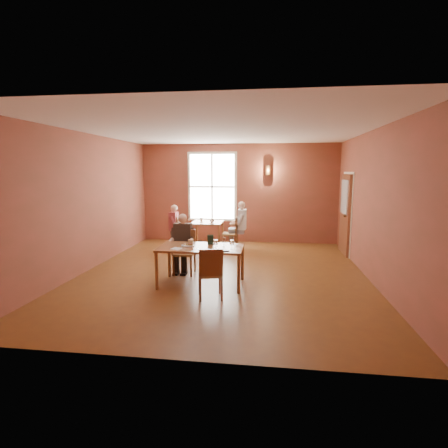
# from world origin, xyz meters

# --- Properties ---
(ground) EXTENTS (6.00, 7.00, 0.01)m
(ground) POSITION_xyz_m (0.00, 0.00, 0.00)
(ground) COLOR brown
(ground) RESTS_ON ground
(wall_back) EXTENTS (6.00, 0.04, 3.00)m
(wall_back) POSITION_xyz_m (0.00, 3.50, 1.50)
(wall_back) COLOR brown
(wall_back) RESTS_ON ground
(wall_front) EXTENTS (6.00, 0.04, 3.00)m
(wall_front) POSITION_xyz_m (0.00, -3.50, 1.50)
(wall_front) COLOR brown
(wall_front) RESTS_ON ground
(wall_left) EXTENTS (0.04, 7.00, 3.00)m
(wall_left) POSITION_xyz_m (-3.00, 0.00, 1.50)
(wall_left) COLOR brown
(wall_left) RESTS_ON ground
(wall_right) EXTENTS (0.04, 7.00, 3.00)m
(wall_right) POSITION_xyz_m (3.00, 0.00, 1.50)
(wall_right) COLOR brown
(wall_right) RESTS_ON ground
(ceiling) EXTENTS (6.00, 7.00, 0.04)m
(ceiling) POSITION_xyz_m (0.00, 0.00, 3.00)
(ceiling) COLOR white
(ceiling) RESTS_ON wall_back
(window) EXTENTS (1.36, 0.10, 1.96)m
(window) POSITION_xyz_m (-0.80, 3.45, 1.70)
(window) COLOR white
(window) RESTS_ON wall_back
(door) EXTENTS (0.12, 1.04, 2.10)m
(door) POSITION_xyz_m (2.94, 2.30, 1.05)
(door) COLOR maroon
(door) RESTS_ON ground
(wall_sconce) EXTENTS (0.16, 0.16, 0.28)m
(wall_sconce) POSITION_xyz_m (0.90, 3.40, 2.20)
(wall_sconce) COLOR brown
(wall_sconce) RESTS_ON wall_back
(main_table) EXTENTS (1.60, 0.90, 0.75)m
(main_table) POSITION_xyz_m (-0.31, -0.77, 0.37)
(main_table) COLOR brown
(main_table) RESTS_ON ground
(chair_diner_main) EXTENTS (0.41, 0.41, 0.94)m
(chair_diner_main) POSITION_xyz_m (-0.81, -0.12, 0.47)
(chair_diner_main) COLOR brown
(chair_diner_main) RESTS_ON ground
(diner_main) EXTENTS (0.49, 0.49, 1.23)m
(diner_main) POSITION_xyz_m (-0.81, -0.15, 0.61)
(diner_main) COLOR #433126
(diner_main) RESTS_ON ground
(chair_empty) EXTENTS (0.49, 0.49, 0.90)m
(chair_empty) POSITION_xyz_m (-0.02, -1.45, 0.45)
(chair_empty) COLOR #523419
(chair_empty) RESTS_ON ground
(plate_food) EXTENTS (0.30, 0.30, 0.03)m
(plate_food) POSITION_xyz_m (-0.58, -0.73, 0.77)
(plate_food) COLOR white
(plate_food) RESTS_ON main_table
(sandwich) EXTENTS (0.09, 0.09, 0.11)m
(sandwich) POSITION_xyz_m (-0.52, -0.73, 0.80)
(sandwich) COLOR #BC834D
(sandwich) RESTS_ON main_table
(goblet_a) EXTENTS (0.09, 0.09, 0.19)m
(goblet_a) POSITION_xyz_m (0.11, -0.63, 0.84)
(goblet_a) COLOR white
(goblet_a) RESTS_ON main_table
(goblet_b) EXTENTS (0.09, 0.09, 0.18)m
(goblet_b) POSITION_xyz_m (0.29, -0.88, 0.84)
(goblet_b) COLOR white
(goblet_b) RESTS_ON main_table
(goblet_c) EXTENTS (0.09, 0.09, 0.19)m
(goblet_c) POSITION_xyz_m (-0.00, -0.92, 0.84)
(goblet_c) COLOR white
(goblet_c) RESTS_ON main_table
(menu_stand) EXTENTS (0.12, 0.06, 0.20)m
(menu_stand) POSITION_xyz_m (-0.17, -0.53, 0.85)
(menu_stand) COLOR #192E20
(menu_stand) RESTS_ON main_table
(knife) EXTENTS (0.20, 0.03, 0.00)m
(knife) POSITION_xyz_m (-0.35, -1.01, 0.75)
(knife) COLOR silver
(knife) RESTS_ON main_table
(napkin) EXTENTS (0.22, 0.22, 0.01)m
(napkin) POSITION_xyz_m (-0.74, -1.00, 0.75)
(napkin) COLOR white
(napkin) RESTS_ON main_table
(sunglasses) EXTENTS (0.14, 0.09, 0.02)m
(sunglasses) POSITION_xyz_m (0.21, -1.10, 0.76)
(sunglasses) COLOR black
(sunglasses) RESTS_ON main_table
(second_table) EXTENTS (0.86, 0.86, 0.76)m
(second_table) POSITION_xyz_m (-0.77, 2.43, 0.38)
(second_table) COLOR brown
(second_table) RESTS_ON ground
(chair_diner_white) EXTENTS (0.40, 0.40, 0.91)m
(chair_diner_white) POSITION_xyz_m (-0.12, 2.43, 0.45)
(chair_diner_white) COLOR #57381B
(chair_diner_white) RESTS_ON ground
(diner_white) EXTENTS (0.52, 0.52, 1.29)m
(diner_white) POSITION_xyz_m (-0.09, 2.43, 0.65)
(diner_white) COLOR white
(diner_white) RESTS_ON ground
(chair_diner_maroon) EXTENTS (0.40, 0.40, 0.90)m
(chair_diner_maroon) POSITION_xyz_m (-1.42, 2.43, 0.45)
(chair_diner_maroon) COLOR #572812
(chair_diner_maroon) RESTS_ON ground
(diner_maroon) EXTENTS (0.48, 0.48, 1.20)m
(diner_maroon) POSITION_xyz_m (-1.45, 2.43, 0.60)
(diner_maroon) COLOR maroon
(diner_maroon) RESTS_ON ground
(cup_a) EXTENTS (0.12, 0.12, 0.09)m
(cup_a) POSITION_xyz_m (-0.62, 2.34, 0.80)
(cup_a) COLOR white
(cup_a) RESTS_ON second_table
(cup_b) EXTENTS (0.12, 0.12, 0.09)m
(cup_b) POSITION_xyz_m (-0.97, 2.58, 0.80)
(cup_b) COLOR white
(cup_b) RESTS_ON second_table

